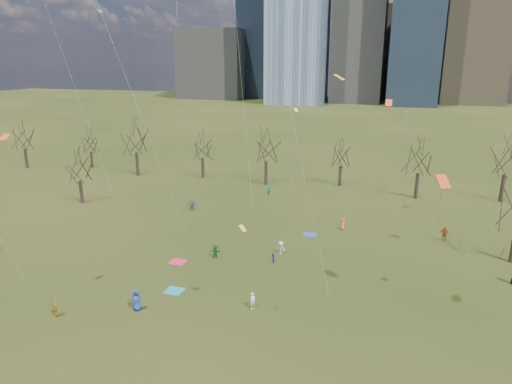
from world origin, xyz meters
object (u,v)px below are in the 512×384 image
(person_0, at_px, (137,300))
(person_1, at_px, (253,301))
(blanket_crimson, at_px, (178,262))
(person_4, at_px, (56,308))
(blanket_navy, at_px, (310,235))
(blanket_teal, at_px, (174,291))

(person_0, distance_m, person_1, 9.74)
(blanket_crimson, bearing_deg, person_1, -32.21)
(blanket_crimson, relative_size, person_4, 1.04)
(blanket_crimson, height_order, person_4, person_4)
(blanket_navy, bearing_deg, blanket_crimson, -134.89)
(person_0, relative_size, person_4, 1.24)
(person_4, bearing_deg, blanket_crimson, -76.94)
(person_0, bearing_deg, blanket_teal, 50.09)
(blanket_crimson, relative_size, person_0, 0.84)
(blanket_navy, relative_size, blanket_crimson, 1.00)
(person_1, bearing_deg, person_4, 139.87)
(blanket_navy, xyz_separation_m, person_0, (-10.57, -21.40, 0.93))
(blanket_crimson, xyz_separation_m, person_1, (10.31, -6.50, 0.72))
(blanket_teal, xyz_separation_m, person_1, (7.79, -0.78, 0.72))
(person_1, distance_m, person_4, 16.16)
(blanket_teal, xyz_separation_m, person_4, (-7.22, -6.78, 0.75))
(blanket_navy, xyz_separation_m, person_1, (-1.37, -18.23, 0.72))
(person_4, bearing_deg, blanket_navy, -90.41)
(blanket_navy, bearing_deg, person_0, -116.30)
(person_0, height_order, person_4, person_0)
(person_4, bearing_deg, blanket_teal, -103.15)
(blanket_navy, height_order, person_0, person_0)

